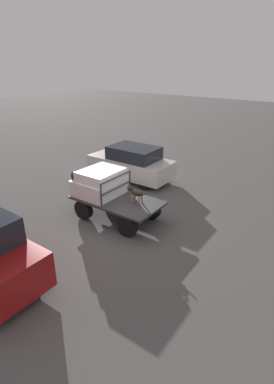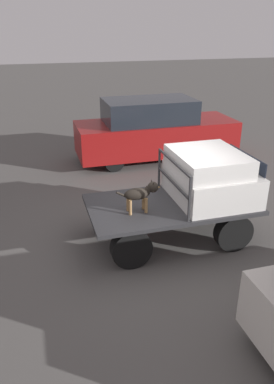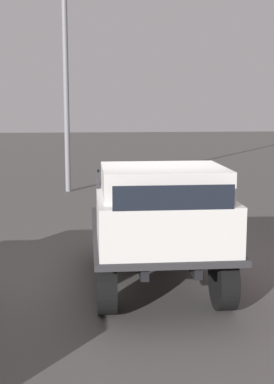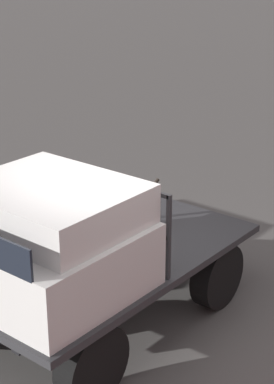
% 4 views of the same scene
% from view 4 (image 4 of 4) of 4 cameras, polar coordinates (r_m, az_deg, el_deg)
% --- Properties ---
extents(ground_plane, '(80.00, 80.00, 0.00)m').
position_cam_4_polar(ground_plane, '(7.31, -2.69, -11.36)').
color(ground_plane, '#514F4C').
extents(flatbed_truck, '(3.41, 1.84, 0.84)m').
position_cam_4_polar(flatbed_truck, '(7.01, -2.78, -7.33)').
color(flatbed_truck, black).
rests_on(flatbed_truck, ground).
extents(truck_cab, '(1.56, 1.72, 1.01)m').
position_cam_4_polar(truck_cab, '(6.14, -8.08, -4.24)').
color(truck_cab, silver).
rests_on(truck_cab, flatbed_truck).
extents(truck_headboard, '(0.04, 1.72, 0.89)m').
position_cam_4_polar(truck_headboard, '(6.63, -3.03, -1.05)').
color(truck_headboard, '#2D2D30').
rests_on(truck_headboard, flatbed_truck).
extents(dog, '(0.88, 0.23, 0.63)m').
position_cam_4_polar(dog, '(7.33, -0.45, -0.45)').
color(dog, '#9E7547').
rests_on(dog, flatbed_truck).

